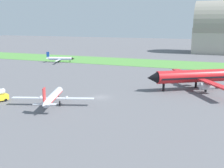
# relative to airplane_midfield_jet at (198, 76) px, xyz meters

# --- Properties ---
(ground_plane) EXTENTS (600.00, 600.00, 0.00)m
(ground_plane) POSITION_rel_airplane_midfield_jet_xyz_m (-23.99, -18.93, -4.22)
(ground_plane) COLOR slate
(grass_taxiway_strip) EXTENTS (360.00, 28.00, 0.08)m
(grass_taxiway_strip) POSITION_rel_airplane_midfield_jet_xyz_m (-23.99, 51.78, -4.18)
(grass_taxiway_strip) COLOR #549342
(grass_taxiway_strip) RESTS_ON ground_plane
(airplane_midfield_jet) EXTENTS (29.07, 29.02, 11.72)m
(airplane_midfield_jet) POSITION_rel_airplane_midfield_jet_xyz_m (0.00, 0.00, 0.00)
(airplane_midfield_jet) COLOR red
(airplane_midfield_jet) RESTS_ON ground_plane
(airplane_foreground_turboprop) EXTENTS (19.70, 17.04, 6.10)m
(airplane_foreground_turboprop) POSITION_rel_airplane_midfield_jet_xyz_m (-31.76, -30.40, -1.99)
(airplane_foreground_turboprop) COLOR silver
(airplane_foreground_turboprop) RESTS_ON ground_plane
(airplane_taxiing_turboprop) EXTENTS (14.99, 17.33, 5.37)m
(airplane_taxiing_turboprop) POSITION_rel_airplane_midfield_jet_xyz_m (-71.55, 37.51, -2.26)
(airplane_taxiing_turboprop) COLOR white
(airplane_taxiing_turboprop) RESTS_ON ground_plane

